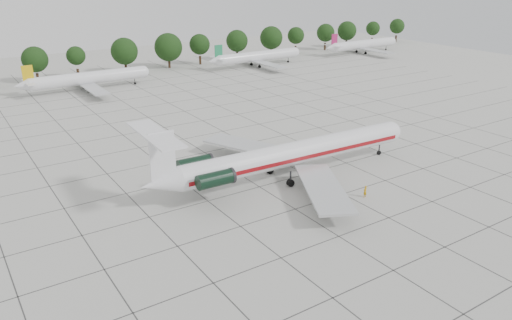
# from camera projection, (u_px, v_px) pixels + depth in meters

# --- Properties ---
(ground) EXTENTS (260.00, 260.00, 0.00)m
(ground) POSITION_uv_depth(u_px,v_px,m) (259.00, 187.00, 68.25)
(ground) COLOR #BABAB2
(ground) RESTS_ON ground
(apron_joints) EXTENTS (170.00, 170.00, 0.02)m
(apron_joints) POSITION_uv_depth(u_px,v_px,m) (208.00, 154.00, 79.90)
(apron_joints) COLOR #383838
(apron_joints) RESTS_ON ground
(main_airliner) EXTENTS (42.90, 33.69, 10.05)m
(main_airliner) POSITION_uv_depth(u_px,v_px,m) (284.00, 155.00, 69.54)
(main_airliner) COLOR silver
(main_airliner) RESTS_ON ground
(ground_crew) EXTENTS (0.61, 0.43, 1.59)m
(ground_crew) POSITION_uv_depth(u_px,v_px,m) (365.00, 191.00, 65.00)
(ground_crew) COLOR #BF870B
(ground_crew) RESTS_ON ground
(bg_airliner_c) EXTENTS (28.24, 27.20, 7.40)m
(bg_airliner_c) POSITION_uv_depth(u_px,v_px,m) (89.00, 78.00, 119.64)
(bg_airliner_c) COLOR silver
(bg_airliner_c) RESTS_ON ground
(bg_airliner_d) EXTENTS (28.24, 27.20, 7.40)m
(bg_airliner_d) POSITION_uv_depth(u_px,v_px,m) (258.00, 57.00, 148.10)
(bg_airliner_d) COLOR silver
(bg_airliner_d) RESTS_ON ground
(bg_airliner_e) EXTENTS (28.24, 27.20, 7.40)m
(bg_airliner_e) POSITION_uv_depth(u_px,v_px,m) (363.00, 45.00, 170.32)
(bg_airliner_e) COLOR silver
(bg_airliner_e) RESTS_ON ground
(tree_line) EXTENTS (249.86, 8.44, 10.22)m
(tree_line) POSITION_uv_depth(u_px,v_px,m) (35.00, 60.00, 126.15)
(tree_line) COLOR #332114
(tree_line) RESTS_ON ground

